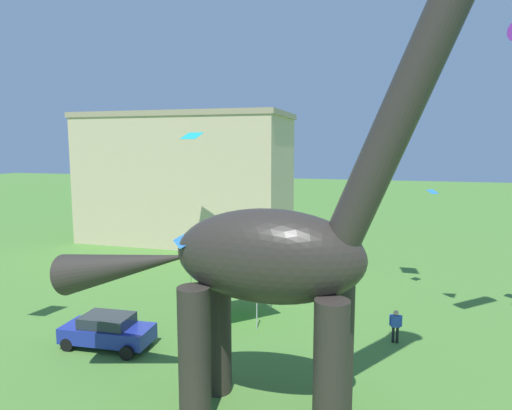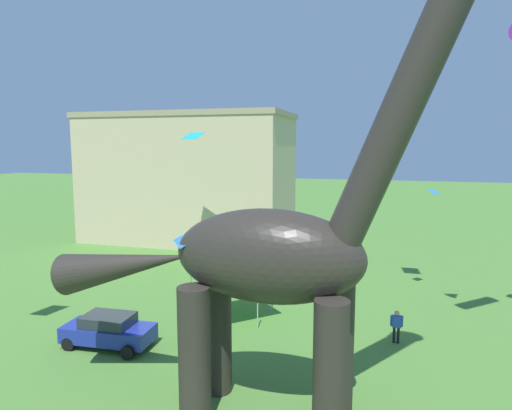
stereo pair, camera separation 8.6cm
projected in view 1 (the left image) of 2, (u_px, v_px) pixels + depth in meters
dinosaur_sculpture at (266, 256)px, 15.20m from camera, size 15.14×3.21×15.82m
parked_sedan_left at (108, 330)px, 21.22m from camera, size 4.30×2.04×1.55m
person_watching_child at (396, 323)px, 21.67m from camera, size 0.60×0.26×1.60m
festival_canopy_tent at (240, 272)px, 24.76m from camera, size 3.15×3.15×3.00m
kite_high_left at (432, 192)px, 27.74m from camera, size 0.79×0.83×0.23m
kite_mid_left at (192, 136)px, 34.62m from camera, size 1.85×1.52×0.53m
kite_mid_center at (190, 237)px, 15.93m from camera, size 1.67×1.79×1.96m
background_building_block at (187, 178)px, 44.94m from camera, size 20.11×9.71×12.51m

